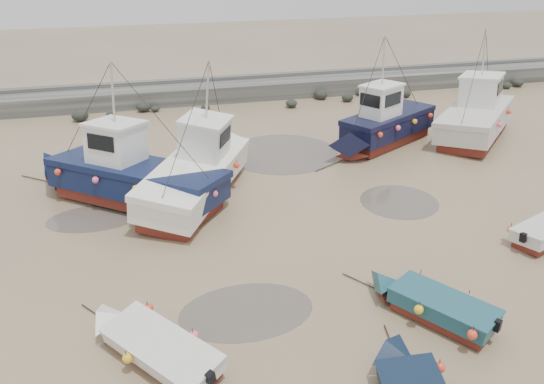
{
  "coord_description": "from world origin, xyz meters",
  "views": [
    {
      "loc": [
        -4.92,
        -15.97,
        11.12
      ],
      "look_at": [
        -0.18,
        3.3,
        1.4
      ],
      "focal_mm": 35.0,
      "sensor_mm": 36.0,
      "label": 1
    }
  ],
  "objects_px": {
    "cabin_boat_0": "(125,175)",
    "cabin_boat_1": "(198,168)",
    "cabin_boat_3": "(479,115)",
    "person": "(122,198)",
    "dinghy_0": "(156,342)",
    "cabin_boat_2": "(383,123)",
    "dinghy_2": "(432,302)"
  },
  "relations": [
    {
      "from": "cabin_boat_0",
      "to": "person",
      "type": "distance_m",
      "value": 1.37
    },
    {
      "from": "cabin_boat_1",
      "to": "cabin_boat_2",
      "type": "height_order",
      "value": "same"
    },
    {
      "from": "person",
      "to": "cabin_boat_3",
      "type": "bearing_deg",
      "value": 164.65
    },
    {
      "from": "dinghy_0",
      "to": "cabin_boat_1",
      "type": "bearing_deg",
      "value": 39.0
    },
    {
      "from": "cabin_boat_2",
      "to": "cabin_boat_1",
      "type": "bearing_deg",
      "value": 79.83
    },
    {
      "from": "cabin_boat_1",
      "to": "person",
      "type": "height_order",
      "value": "cabin_boat_1"
    },
    {
      "from": "cabin_boat_3",
      "to": "dinghy_0",
      "type": "bearing_deg",
      "value": -98.17
    },
    {
      "from": "dinghy_0",
      "to": "person",
      "type": "bearing_deg",
      "value": 57.96
    },
    {
      "from": "dinghy_0",
      "to": "cabin_boat_0",
      "type": "distance_m",
      "value": 10.59
    },
    {
      "from": "cabin_boat_2",
      "to": "dinghy_2",
      "type": "bearing_deg",
      "value": 132.58
    },
    {
      "from": "dinghy_2",
      "to": "person",
      "type": "distance_m",
      "value": 14.78
    },
    {
      "from": "cabin_boat_1",
      "to": "cabin_boat_0",
      "type": "bearing_deg",
      "value": -153.63
    },
    {
      "from": "dinghy_0",
      "to": "cabin_boat_2",
      "type": "xyz_separation_m",
      "value": [
        13.45,
        14.22,
        0.83
      ]
    },
    {
      "from": "dinghy_2",
      "to": "cabin_boat_0",
      "type": "xyz_separation_m",
      "value": [
        -9.47,
        10.77,
        0.74
      ]
    },
    {
      "from": "cabin_boat_0",
      "to": "cabin_boat_1",
      "type": "bearing_deg",
      "value": -53.77
    },
    {
      "from": "cabin_boat_1",
      "to": "dinghy_2",
      "type": "bearing_deg",
      "value": -32.25
    },
    {
      "from": "cabin_boat_2",
      "to": "cabin_boat_3",
      "type": "height_order",
      "value": "same"
    },
    {
      "from": "cabin_boat_0",
      "to": "cabin_boat_2",
      "type": "bearing_deg",
      "value": -37.95
    },
    {
      "from": "cabin_boat_1",
      "to": "cabin_boat_3",
      "type": "xyz_separation_m",
      "value": [
        17.34,
        3.98,
        0.02
      ]
    },
    {
      "from": "cabin_boat_0",
      "to": "cabin_boat_2",
      "type": "xyz_separation_m",
      "value": [
        14.27,
        3.68,
        0.07
      ]
    },
    {
      "from": "cabin_boat_3",
      "to": "person",
      "type": "distance_m",
      "value": 21.23
    },
    {
      "from": "cabin_boat_3",
      "to": "cabin_boat_0",
      "type": "bearing_deg",
      "value": -123.54
    },
    {
      "from": "dinghy_2",
      "to": "cabin_boat_3",
      "type": "height_order",
      "value": "cabin_boat_3"
    },
    {
      "from": "cabin_boat_0",
      "to": "cabin_boat_3",
      "type": "distance_m",
      "value": 21.0
    },
    {
      "from": "dinghy_2",
      "to": "dinghy_0",
      "type": "bearing_deg",
      "value": 144.13
    },
    {
      "from": "dinghy_2",
      "to": "cabin_boat_2",
      "type": "height_order",
      "value": "cabin_boat_2"
    },
    {
      "from": "cabin_boat_1",
      "to": "cabin_boat_2",
      "type": "xyz_separation_m",
      "value": [
        10.98,
        3.76,
        0.06
      ]
    },
    {
      "from": "cabin_boat_0",
      "to": "person",
      "type": "bearing_deg",
      "value": 75.67
    },
    {
      "from": "dinghy_0",
      "to": "person",
      "type": "relative_size",
      "value": 3.17
    },
    {
      "from": "dinghy_0",
      "to": "person",
      "type": "distance_m",
      "value": 10.93
    },
    {
      "from": "cabin_boat_2",
      "to": "cabin_boat_3",
      "type": "distance_m",
      "value": 6.37
    },
    {
      "from": "cabin_boat_0",
      "to": "cabin_boat_1",
      "type": "relative_size",
      "value": 0.94
    }
  ]
}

